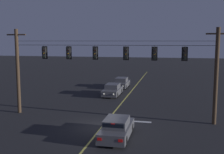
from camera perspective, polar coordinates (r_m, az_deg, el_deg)
ground_plane at (r=21.58m, az=-2.12°, el=-10.23°), size 180.00×180.00×0.00m
lane_centre_stripe at (r=29.83m, az=2.03°, el=-5.25°), size 0.14×60.00×0.01m
stop_bar_paint at (r=23.23m, az=3.80°, el=-8.95°), size 3.40×0.36×0.01m
signal_span_assembly at (r=23.37m, az=-0.52°, el=1.01°), size 18.72×0.32×7.56m
traffic_light_leftmost at (r=25.16m, az=-13.67°, el=4.86°), size 0.48×0.41×1.22m
traffic_light_left_inner at (r=24.27m, az=-8.90°, el=4.89°), size 0.48×0.41×1.22m
traffic_light_centre at (r=23.53m, az=-3.52°, el=4.89°), size 0.48×0.41×1.22m
traffic_light_right_inner at (r=22.96m, az=2.81°, el=4.83°), size 0.48×0.41×1.22m
traffic_light_rightmost at (r=22.70m, az=8.63°, el=4.73°), size 0.48×0.41×1.22m
traffic_light_far_right at (r=22.68m, az=14.61°, el=4.57°), size 0.48×0.41×1.22m
car_waiting_near_lane at (r=19.21m, az=0.96°, el=-10.45°), size 1.80×4.33×1.39m
car_oncoming_lead at (r=33.61m, az=0.11°, el=-2.68°), size 1.80×4.42×1.39m
car_oncoming_trailing at (r=39.21m, az=1.94°, el=-1.23°), size 1.80×4.42×1.39m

